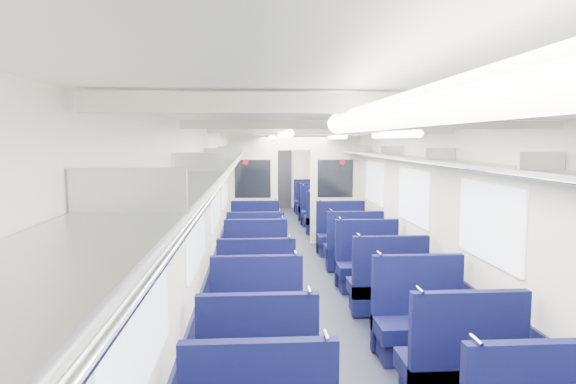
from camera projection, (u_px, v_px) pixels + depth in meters
name	position (u px, v px, depth m)	size (l,w,h in m)	color
floor	(310.00, 285.00, 7.74)	(2.80, 18.00, 0.01)	black
ceiling	(311.00, 130.00, 7.50)	(2.80, 18.00, 0.01)	silver
wall_left	(217.00, 210.00, 7.53)	(0.02, 18.00, 2.35)	beige
dado_left	(219.00, 264.00, 7.61)	(0.03, 17.90, 0.70)	black
wall_right	(402.00, 208.00, 7.72)	(0.02, 18.00, 2.35)	beige
dado_right	(400.00, 261.00, 7.80)	(0.03, 17.90, 0.70)	black
wall_far	(280.00, 172.00, 16.56)	(2.80, 0.02, 2.35)	beige
luggage_rack_left	(229.00, 156.00, 7.46)	(0.36, 17.40, 0.18)	#B2B5BA
luggage_rack_right	(391.00, 156.00, 7.62)	(0.36, 17.40, 0.18)	#B2B5BA
windows	(314.00, 196.00, 7.14)	(2.78, 15.60, 0.75)	white
ceiling_fittings	(313.00, 134.00, 7.25)	(2.70, 16.06, 0.11)	beige
end_door	(280.00, 178.00, 16.51)	(0.75, 0.06, 2.00)	black
bulkhead	(294.00, 186.00, 10.75)	(2.80, 0.10, 2.35)	beige
seat_8	(258.00, 374.00, 4.08)	(0.95, 0.52, 1.06)	#0C0F3B
seat_9	(461.00, 370.00, 4.14)	(0.95, 0.52, 1.06)	#0C0F3B
seat_10	(257.00, 327.00, 5.10)	(0.95, 0.52, 1.06)	#0C0F3B
seat_11	(420.00, 326.00, 5.14)	(0.95, 0.52, 1.06)	#0C0F3B
seat_12	(256.00, 293.00, 6.26)	(0.95, 0.52, 1.06)	#0C0F3B
seat_13	(387.00, 289.00, 6.43)	(0.95, 0.52, 1.06)	#0C0F3B
seat_14	(256.00, 268.00, 7.49)	(0.95, 0.52, 1.06)	#0C0F3B
seat_15	(368.00, 268.00, 7.48)	(0.95, 0.52, 1.06)	#0C0F3B
seat_16	(256.00, 252.00, 8.52)	(0.95, 0.52, 1.06)	#0C0F3B
seat_17	(353.00, 251.00, 8.60)	(0.95, 0.52, 1.06)	#0C0F3B
seat_18	(255.00, 238.00, 9.80)	(0.95, 0.52, 1.06)	#0C0F3B
seat_19	(341.00, 238.00, 9.78)	(0.95, 0.52, 1.06)	#0C0F3B
seat_20	(255.00, 222.00, 11.67)	(0.95, 0.52, 1.06)	#0C0F3B
seat_21	(325.00, 220.00, 11.95)	(0.95, 0.52, 1.06)	#0C0F3B
seat_22	(255.00, 215.00, 12.82)	(0.95, 0.52, 1.06)	#0C0F3B
seat_23	(319.00, 213.00, 13.11)	(0.95, 0.52, 1.06)	#0C0F3B
seat_24	(255.00, 209.00, 13.97)	(0.95, 0.52, 1.06)	#0C0F3B
seat_25	(315.00, 208.00, 14.03)	(0.95, 0.52, 1.06)	#0C0F3B
seat_26	(255.00, 203.00, 15.21)	(0.95, 0.52, 1.06)	#0C0F3B
seat_27	(310.00, 203.00, 15.30)	(0.95, 0.52, 1.06)	#0C0F3B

